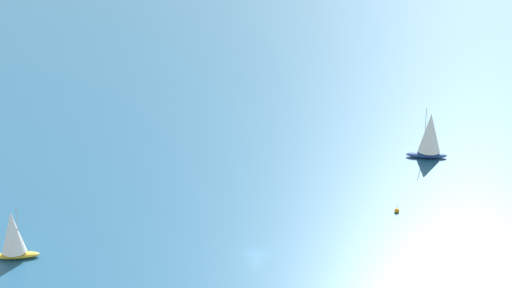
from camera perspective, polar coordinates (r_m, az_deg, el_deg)
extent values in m
plane|color=#1E517A|center=(182.01, -0.01, -6.93)|extent=(2000.00, 2000.00, 0.00)
ellipsoid|color=#23478C|center=(233.20, 10.67, -0.68)|extent=(9.07, 9.44, 1.43)
cylinder|color=#B2B2B7|center=(230.84, 10.59, 0.85)|extent=(0.14, 0.14, 11.77)
cone|color=white|center=(231.15, 10.89, 0.70)|extent=(7.95, 7.95, 10.00)
ellipsoid|color=gold|center=(186.35, -14.78, -6.77)|extent=(6.43, 8.74, 1.22)
cylinder|color=#B2B2B7|center=(183.79, -14.74, -5.22)|extent=(0.14, 0.14, 9.99)
cone|color=white|center=(184.16, -15.06, -5.37)|extent=(6.52, 6.52, 8.49)
sphere|color=orange|center=(201.74, 8.85, -4.17)|extent=(1.10, 1.10, 1.10)
cylinder|color=black|center=(201.30, 8.87, -3.89)|extent=(0.08, 0.08, 1.00)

